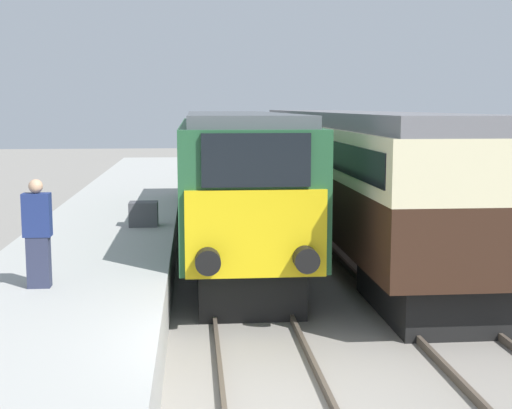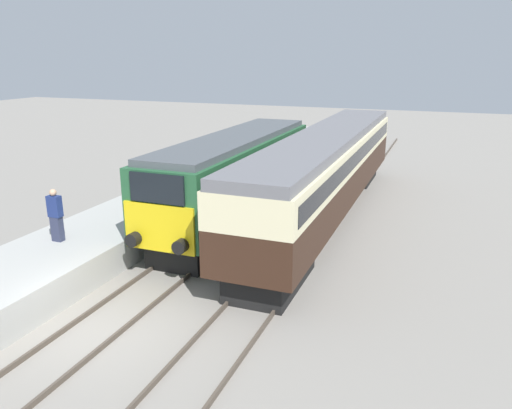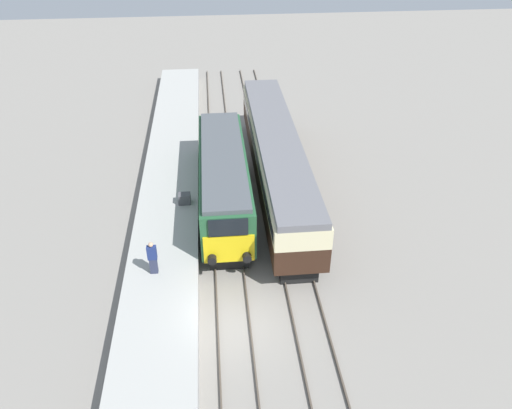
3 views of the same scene
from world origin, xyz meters
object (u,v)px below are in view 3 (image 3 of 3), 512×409
luggage_crate (184,199)px  person_on_platform (153,258)px  locomotive (224,180)px  passenger_carriage (277,156)px

luggage_crate → person_on_platform: bearing=-102.3°
locomotive → passenger_carriage: (3.40, 2.29, 0.23)m
passenger_carriage → person_on_platform: passenger_carriage is taller
person_on_platform → luggage_crate: (1.30, 5.96, -0.59)m
locomotive → person_on_platform: locomotive is taller
person_on_platform → locomotive: bearing=61.0°
locomotive → person_on_platform: 7.47m
locomotive → luggage_crate: 2.51m
locomotive → luggage_crate: size_ratio=17.81×
luggage_crate → locomotive: bearing=13.9°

